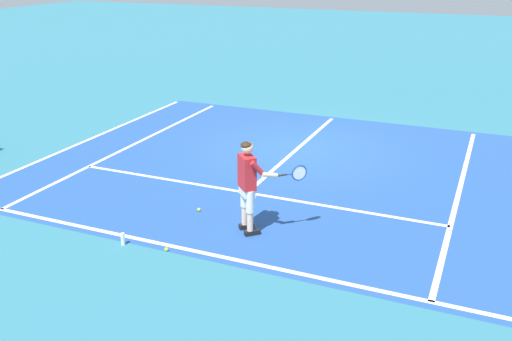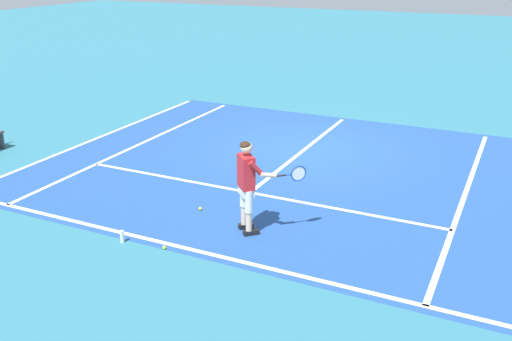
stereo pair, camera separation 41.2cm
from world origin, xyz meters
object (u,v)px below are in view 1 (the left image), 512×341
water_bottle (123,239)px  tennis_player (249,181)px  tennis_ball_near_feet (199,210)px  tennis_ball_by_baseline (166,249)px

water_bottle → tennis_player: bearing=36.3°
tennis_ball_near_feet → tennis_player: bearing=-18.9°
tennis_player → tennis_ball_by_baseline: (-0.99, -1.22, -0.96)m
tennis_player → water_bottle: bearing=-143.7°
tennis_player → water_bottle: tennis_player is taller
tennis_player → tennis_ball_near_feet: 1.64m
tennis_player → tennis_ball_by_baseline: size_ratio=25.95×
tennis_ball_by_baseline → tennis_player: bearing=51.0°
tennis_player → tennis_ball_by_baseline: bearing=-129.0°
tennis_player → water_bottle: size_ratio=7.70×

